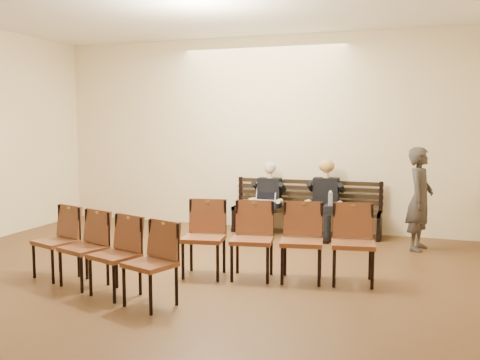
# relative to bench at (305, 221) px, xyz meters

# --- Properties ---
(ground) EXTENTS (10.00, 10.00, 0.00)m
(ground) POSITION_rel_bench_xyz_m (-0.88, -4.65, -0.23)
(ground) COLOR #53351C
(ground) RESTS_ON ground
(room_walls) EXTENTS (8.02, 10.01, 3.51)m
(room_walls) POSITION_rel_bench_xyz_m (-0.88, -3.86, 2.31)
(room_walls) COLOR beige
(room_walls) RESTS_ON ground
(bench) EXTENTS (2.60, 0.90, 0.45)m
(bench) POSITION_rel_bench_xyz_m (0.00, 0.00, 0.00)
(bench) COLOR black
(bench) RESTS_ON ground
(seated_man) EXTENTS (0.49, 0.68, 1.19)m
(seated_man) POSITION_rel_bench_xyz_m (-0.64, -0.12, 0.37)
(seated_man) COLOR black
(seated_man) RESTS_ON ground
(seated_woman) EXTENTS (0.53, 0.73, 1.23)m
(seated_woman) POSITION_rel_bench_xyz_m (0.36, -0.12, 0.39)
(seated_woman) COLOR black
(seated_woman) RESTS_ON ground
(laptop) EXTENTS (0.37, 0.30, 0.26)m
(laptop) POSITION_rel_bench_xyz_m (-0.68, -0.29, 0.36)
(laptop) COLOR #B8B9BD
(laptop) RESTS_ON bench
(water_bottle) EXTENTS (0.09, 0.09, 0.25)m
(water_bottle) POSITION_rel_bench_xyz_m (0.49, -0.34, 0.35)
(water_bottle) COLOR silver
(water_bottle) RESTS_ON bench
(bag) EXTENTS (0.47, 0.38, 0.30)m
(bag) POSITION_rel_bench_xyz_m (-1.78, -0.01, -0.07)
(bag) COLOR black
(bag) RESTS_ON ground
(passerby) EXTENTS (0.57, 0.74, 1.82)m
(passerby) POSITION_rel_bench_xyz_m (1.88, -0.58, 0.68)
(passerby) COLOR #342E2A
(passerby) RESTS_ON ground
(chair_row_front) EXTENTS (2.42, 0.88, 0.97)m
(chair_row_front) POSITION_rel_bench_xyz_m (0.21, -2.80, 0.26)
(chair_row_front) COLOR brown
(chair_row_front) RESTS_ON ground
(chair_row_back) EXTENTS (2.24, 1.19, 0.90)m
(chair_row_back) POSITION_rel_bench_xyz_m (-1.63, -3.87, 0.23)
(chair_row_back) COLOR brown
(chair_row_back) RESTS_ON ground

